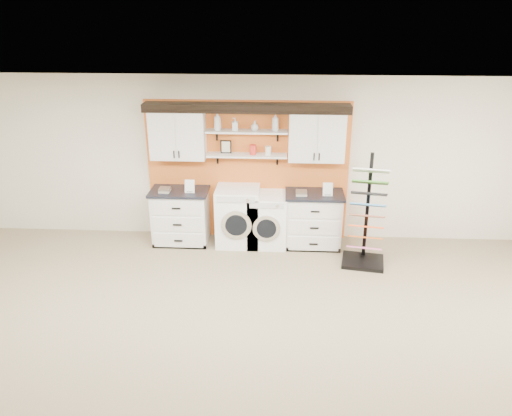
# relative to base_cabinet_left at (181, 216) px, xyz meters

# --- Properties ---
(floor) EXTENTS (10.00, 10.00, 0.00)m
(floor) POSITION_rel_base_cabinet_left_xyz_m (1.13, -3.64, -0.48)
(floor) COLOR gray
(floor) RESTS_ON ground
(ceiling) EXTENTS (10.00, 10.00, 0.00)m
(ceiling) POSITION_rel_base_cabinet_left_xyz_m (1.13, -3.64, 2.32)
(ceiling) COLOR white
(ceiling) RESTS_ON wall_back
(wall_back) EXTENTS (10.00, 0.00, 10.00)m
(wall_back) POSITION_rel_base_cabinet_left_xyz_m (1.13, 0.36, 0.92)
(wall_back) COLOR beige
(wall_back) RESTS_ON floor
(accent_panel) EXTENTS (3.40, 0.07, 2.40)m
(accent_panel) POSITION_rel_base_cabinet_left_xyz_m (1.13, 0.32, 0.72)
(accent_panel) COLOR #D06223
(accent_panel) RESTS_ON wall_back
(upper_cabinet_left) EXTENTS (0.90, 0.35, 0.84)m
(upper_cabinet_left) POSITION_rel_base_cabinet_left_xyz_m (-0.00, 0.15, 1.40)
(upper_cabinet_left) COLOR white
(upper_cabinet_left) RESTS_ON wall_back
(upper_cabinet_right) EXTENTS (0.90, 0.35, 0.84)m
(upper_cabinet_right) POSITION_rel_base_cabinet_left_xyz_m (2.26, 0.15, 1.40)
(upper_cabinet_right) COLOR white
(upper_cabinet_right) RESTS_ON wall_back
(shelf_lower) EXTENTS (1.32, 0.28, 0.03)m
(shelf_lower) POSITION_rel_base_cabinet_left_xyz_m (1.13, 0.16, 1.05)
(shelf_lower) COLOR white
(shelf_lower) RESTS_ON wall_back
(shelf_upper) EXTENTS (1.32, 0.28, 0.03)m
(shelf_upper) POSITION_rel_base_cabinet_left_xyz_m (1.13, 0.16, 1.45)
(shelf_upper) COLOR white
(shelf_upper) RESTS_ON wall_back
(crown_molding) EXTENTS (3.30, 0.41, 0.13)m
(crown_molding) POSITION_rel_base_cabinet_left_xyz_m (1.13, 0.17, 1.85)
(crown_molding) COLOR black
(crown_molding) RESTS_ON wall_back
(picture_frame) EXTENTS (0.18, 0.02, 0.22)m
(picture_frame) POSITION_rel_base_cabinet_left_xyz_m (0.78, 0.21, 1.18)
(picture_frame) COLOR black
(picture_frame) RESTS_ON shelf_lower
(canister_red) EXTENTS (0.11, 0.11, 0.16)m
(canister_red) POSITION_rel_base_cabinet_left_xyz_m (1.23, 0.16, 1.15)
(canister_red) COLOR red
(canister_red) RESTS_ON shelf_lower
(canister_cream) EXTENTS (0.10, 0.10, 0.14)m
(canister_cream) POSITION_rel_base_cabinet_left_xyz_m (1.48, 0.16, 1.14)
(canister_cream) COLOR silver
(canister_cream) RESTS_ON shelf_lower
(base_cabinet_left) EXTENTS (0.97, 0.66, 0.95)m
(base_cabinet_left) POSITION_rel_base_cabinet_left_xyz_m (0.00, 0.00, 0.00)
(base_cabinet_left) COLOR white
(base_cabinet_left) RESTS_ON floor
(base_cabinet_right) EXTENTS (0.97, 0.66, 0.95)m
(base_cabinet_right) POSITION_rel_base_cabinet_left_xyz_m (2.26, 0.00, -0.00)
(base_cabinet_right) COLOR white
(base_cabinet_right) RESTS_ON floor
(washer) EXTENTS (0.72, 0.71, 1.01)m
(washer) POSITION_rel_base_cabinet_left_xyz_m (0.98, -0.00, 0.03)
(washer) COLOR white
(washer) RESTS_ON floor
(dryer) EXTENTS (0.65, 0.71, 0.91)m
(dryer) POSITION_rel_base_cabinet_left_xyz_m (1.48, -0.00, -0.02)
(dryer) COLOR white
(dryer) RESTS_ON floor
(sample_rack) EXTENTS (0.73, 0.64, 1.78)m
(sample_rack) POSITION_rel_base_cabinet_left_xyz_m (3.03, -0.60, 0.08)
(sample_rack) COLOR black
(sample_rack) RESTS_ON floor
(soap_bottle_a) EXTENTS (0.16, 0.16, 0.30)m
(soap_bottle_a) POSITION_rel_base_cabinet_left_xyz_m (0.66, 0.16, 1.62)
(soap_bottle_a) COLOR silver
(soap_bottle_a) RESTS_ON shelf_upper
(soap_bottle_b) EXTENTS (0.10, 0.10, 0.20)m
(soap_bottle_b) POSITION_rel_base_cabinet_left_xyz_m (0.94, 0.16, 1.57)
(soap_bottle_b) COLOR silver
(soap_bottle_b) RESTS_ON shelf_upper
(soap_bottle_c) EXTENTS (0.17, 0.17, 0.16)m
(soap_bottle_c) POSITION_rel_base_cabinet_left_xyz_m (1.26, 0.16, 1.55)
(soap_bottle_c) COLOR silver
(soap_bottle_c) RESTS_ON shelf_upper
(soap_bottle_d) EXTENTS (0.16, 0.16, 0.29)m
(soap_bottle_d) POSITION_rel_base_cabinet_left_xyz_m (1.59, 0.16, 1.61)
(soap_bottle_d) COLOR silver
(soap_bottle_d) RESTS_ON shelf_upper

